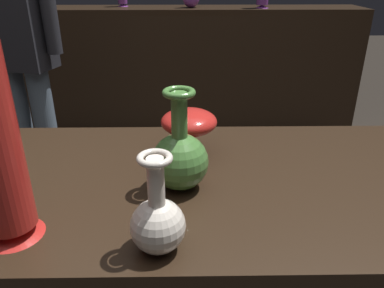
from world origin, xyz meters
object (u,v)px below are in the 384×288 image
vase_tall_behind (189,123)px  visitor_near_left (16,35)px  vase_centerpiece (180,158)px  vase_right_accent (158,221)px

vase_tall_behind → visitor_near_left: (-0.81, 0.91, 0.08)m
vase_tall_behind → visitor_near_left: bearing=131.6°
vase_centerpiece → vase_right_accent: bearing=-99.7°
vase_right_accent → visitor_near_left: bearing=120.1°
visitor_near_left → vase_right_accent: bearing=136.2°
vase_tall_behind → visitor_near_left: size_ratio=0.09×
vase_centerpiece → vase_tall_behind: size_ratio=1.57×
vase_tall_behind → vase_right_accent: (-0.06, -0.39, -0.03)m
vase_centerpiece → visitor_near_left: 1.35m
visitor_near_left → vase_tall_behind: bearing=147.7°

